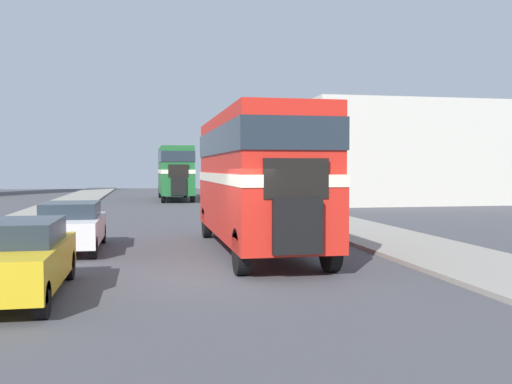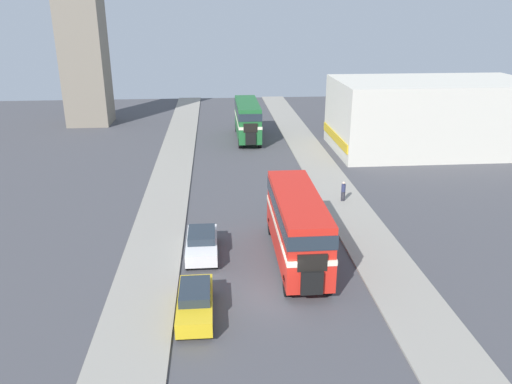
% 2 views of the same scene
% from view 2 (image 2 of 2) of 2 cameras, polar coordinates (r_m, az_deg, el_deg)
% --- Properties ---
extents(ground_plane, '(120.00, 120.00, 0.00)m').
position_cam_2_polar(ground_plane, '(26.22, 2.09, -11.84)').
color(ground_plane, '#47474C').
extents(sidewalk_right, '(3.50, 120.00, 0.12)m').
position_cam_2_polar(sidewalk_right, '(27.72, 16.34, -10.66)').
color(sidewalk_right, gray).
rests_on(sidewalk_right, ground_plane).
extents(sidewalk_left, '(3.50, 120.00, 0.12)m').
position_cam_2_polar(sidewalk_left, '(26.34, -12.99, -12.10)').
color(sidewalk_left, gray).
rests_on(sidewalk_left, ground_plane).
extents(double_decker_bus, '(2.51, 9.53, 4.06)m').
position_cam_2_polar(double_decker_bus, '(28.66, 4.74, -3.44)').
color(double_decker_bus, red).
rests_on(double_decker_bus, ground_plane).
extents(bus_distant, '(2.44, 9.64, 4.16)m').
position_cam_2_polar(bus_distant, '(55.99, -0.98, 8.55)').
color(bus_distant, '#1E602D').
rests_on(bus_distant, ground_plane).
extents(car_parked_near, '(1.65, 4.34, 1.49)m').
position_cam_2_polar(car_parked_near, '(24.53, -6.96, -12.35)').
color(car_parked_near, gold).
rests_on(car_parked_near, ground_plane).
extents(car_parked_mid, '(1.81, 4.35, 1.47)m').
position_cam_2_polar(car_parked_mid, '(30.05, -6.20, -5.82)').
color(car_parked_mid, white).
rests_on(car_parked_mid, ground_plane).
extents(pedestrian_walking, '(0.31, 0.31, 1.54)m').
position_cam_2_polar(pedestrian_walking, '(38.24, 9.95, 0.22)').
color(pedestrian_walking, '#282833').
rests_on(pedestrian_walking, sidewalk_right).
extents(shop_building_block, '(19.72, 10.67, 7.16)m').
position_cam_2_polar(shop_building_block, '(54.40, 19.36, 8.23)').
color(shop_building_block, beige).
rests_on(shop_building_block, ground_plane).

